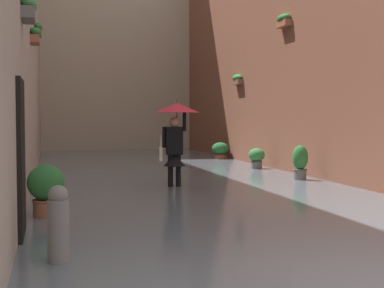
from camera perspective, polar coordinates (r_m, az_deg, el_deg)
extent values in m
plane|color=#605B56|center=(16.00, -2.83, -3.31)|extent=(60.00, 60.00, 0.00)
cube|color=slate|center=(16.00, -2.83, -3.12)|extent=(7.88, 28.57, 0.11)
cube|color=brown|center=(17.51, 11.78, 10.75)|extent=(1.80, 26.57, 8.29)
cube|color=#9E563D|center=(16.79, 9.24, 11.92)|extent=(0.20, 0.70, 0.18)
ellipsoid|color=#2D7033|center=(16.82, 9.25, 12.46)|extent=(0.28, 0.76, 0.24)
cube|color=brown|center=(20.46, 4.59, 6.26)|extent=(0.20, 0.70, 0.18)
ellipsoid|color=#387F3D|center=(20.47, 4.59, 6.71)|extent=(0.28, 0.76, 0.24)
cube|color=black|center=(7.81, -16.97, -1.73)|extent=(0.08, 1.10, 2.20)
cube|color=#9E563D|center=(13.49, -15.62, 10.10)|extent=(0.20, 0.70, 0.18)
ellipsoid|color=#2D7033|center=(13.51, -15.63, 10.77)|extent=(0.28, 0.76, 0.24)
cube|color=#66605B|center=(9.32, -16.24, 12.41)|extent=(0.20, 0.70, 0.18)
ellipsoid|color=#428947|center=(9.35, -16.25, 13.38)|extent=(0.28, 0.76, 0.24)
cube|color=brown|center=(17.24, -15.35, 10.77)|extent=(0.20, 0.70, 0.18)
ellipsoid|color=#2D7033|center=(17.26, -15.35, 11.30)|extent=(0.28, 0.76, 0.24)
cube|color=tan|center=(28.46, -7.85, 13.46)|extent=(10.68, 1.80, 13.96)
cube|color=black|center=(12.86, -2.19, -4.58)|extent=(0.14, 0.25, 0.10)
cylinder|color=black|center=(12.82, -2.20, -2.72)|extent=(0.14, 0.14, 0.74)
cube|color=black|center=(12.88, -1.39, -4.57)|extent=(0.14, 0.25, 0.10)
cylinder|color=black|center=(12.83, -1.39, -2.71)|extent=(0.14, 0.14, 0.74)
cube|color=black|center=(12.78, -1.80, 0.34)|extent=(0.41, 0.27, 0.63)
cone|color=black|center=(12.80, -1.80, -1.60)|extent=(0.56, 0.56, 0.28)
sphere|color=tan|center=(12.77, -1.80, 2.24)|extent=(0.23, 0.23, 0.23)
cylinder|color=black|center=(12.79, -0.77, 2.29)|extent=(0.09, 0.09, 0.44)
cylinder|color=black|center=(12.76, -2.83, 0.67)|extent=(0.09, 0.09, 0.48)
cylinder|color=black|center=(12.77, -1.53, 2.73)|extent=(0.02, 0.02, 0.43)
cone|color=red|center=(12.77, -1.53, 3.70)|extent=(1.04, 1.04, 0.22)
cylinder|color=black|center=(12.78, -1.54, 4.33)|extent=(0.01, 0.01, 0.08)
cube|color=beige|center=(12.75, -3.18, -0.99)|extent=(0.10, 0.29, 0.32)
torus|color=beige|center=(12.74, -3.18, 0.26)|extent=(0.06, 0.30, 0.30)
cylinder|color=brown|center=(21.39, 2.88, -1.43)|extent=(0.44, 0.44, 0.26)
torus|color=brown|center=(21.38, 2.88, -1.08)|extent=(0.47, 0.47, 0.04)
ellipsoid|color=#23602D|center=(21.37, 2.88, -0.46)|extent=(0.64, 0.64, 0.47)
cylinder|color=#66605B|center=(14.52, 10.88, -3.27)|extent=(0.32, 0.32, 0.36)
torus|color=#56524E|center=(14.51, 10.88, -2.57)|extent=(0.35, 0.35, 0.04)
ellipsoid|color=#2D7033|center=(14.48, 10.89, -1.34)|extent=(0.39, 0.39, 0.62)
cylinder|color=#66605B|center=(17.43, 6.55, -2.30)|extent=(0.33, 0.33, 0.32)
torus|color=#56524E|center=(17.41, 6.56, -1.77)|extent=(0.37, 0.37, 0.04)
ellipsoid|color=#387F3D|center=(17.40, 6.56, -1.10)|extent=(0.50, 0.50, 0.41)
cylinder|color=#9E563D|center=(9.37, -14.54, -6.63)|extent=(0.41, 0.41, 0.36)
torus|color=brown|center=(9.34, -14.55, -5.54)|extent=(0.45, 0.45, 0.04)
ellipsoid|color=#2D7033|center=(9.31, -14.57, -3.79)|extent=(0.59, 0.59, 0.58)
cylinder|color=slate|center=(6.40, -13.35, -9.03)|extent=(0.24, 0.24, 0.79)
sphere|color=slate|center=(6.32, -13.40, -5.03)|extent=(0.22, 0.22, 0.22)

